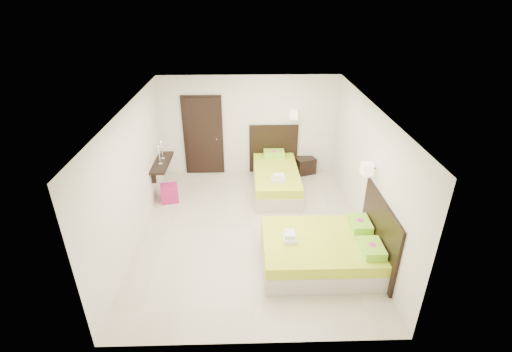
{
  "coord_description": "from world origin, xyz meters",
  "views": [
    {
      "loc": [
        -0.09,
        -6.34,
        4.51
      ],
      "look_at": [
        0.1,
        0.3,
        1.1
      ],
      "focal_mm": 26.0,
      "sensor_mm": 36.0,
      "label": 1
    }
  ],
  "objects_px": {
    "nightstand": "(304,165)",
    "ottoman": "(170,193)",
    "bed_single": "(276,177)",
    "bed_double": "(325,250)"
  },
  "relations": [
    {
      "from": "bed_single",
      "to": "nightstand",
      "type": "relative_size",
      "value": 4.29
    },
    {
      "from": "bed_single",
      "to": "ottoman",
      "type": "height_order",
      "value": "bed_single"
    },
    {
      "from": "bed_double",
      "to": "nightstand",
      "type": "distance_m",
      "value": 3.72
    },
    {
      "from": "ottoman",
      "to": "bed_double",
      "type": "bearing_deg",
      "value": -36.04
    },
    {
      "from": "bed_single",
      "to": "ottoman",
      "type": "distance_m",
      "value": 2.59
    },
    {
      "from": "bed_single",
      "to": "nightstand",
      "type": "xyz_separation_m",
      "value": [
        0.84,
        0.86,
        -0.1
      ]
    },
    {
      "from": "bed_single",
      "to": "nightstand",
      "type": "distance_m",
      "value": 1.2
    },
    {
      "from": "nightstand",
      "to": "ottoman",
      "type": "height_order",
      "value": "nightstand"
    },
    {
      "from": "bed_double",
      "to": "ottoman",
      "type": "bearing_deg",
      "value": 143.96
    },
    {
      "from": "bed_single",
      "to": "ottoman",
      "type": "relative_size",
      "value": 5.53
    }
  ]
}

